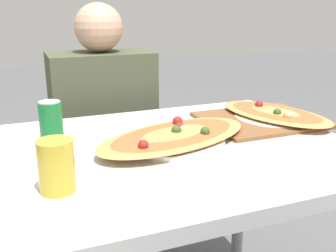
# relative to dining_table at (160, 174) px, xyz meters

# --- Properties ---
(dining_table) EXTENTS (1.11, 0.80, 0.75)m
(dining_table) POSITION_rel_dining_table_xyz_m (0.00, 0.00, 0.00)
(dining_table) COLOR silver
(dining_table) RESTS_ON ground_plane
(chair_far_seated) EXTENTS (0.40, 0.40, 0.83)m
(chair_far_seated) POSITION_rel_dining_table_xyz_m (-0.03, 0.73, -0.20)
(chair_far_seated) COLOR black
(chair_far_seated) RESTS_ON ground_plane
(person_seated) EXTENTS (0.42, 0.27, 1.15)m
(person_seated) POSITION_rel_dining_table_xyz_m (-0.03, 0.62, 0.01)
(person_seated) COLOR #2D2D38
(person_seated) RESTS_ON ground_plane
(pizza_main) EXTENTS (0.56, 0.39, 0.06)m
(pizza_main) POSITION_rel_dining_table_xyz_m (0.05, 0.02, 0.10)
(pizza_main) COLOR white
(pizza_main) RESTS_ON dining_table
(soda_can) EXTENTS (0.07, 0.07, 0.12)m
(soda_can) POSITION_rel_dining_table_xyz_m (-0.28, 0.16, 0.14)
(soda_can) COLOR #197233
(soda_can) RESTS_ON dining_table
(drink_glass) EXTENTS (0.08, 0.08, 0.12)m
(drink_glass) POSITION_rel_dining_table_xyz_m (-0.30, -0.17, 0.14)
(drink_glass) COLOR gold
(drink_glass) RESTS_ON dining_table
(serving_tray) EXTENTS (0.40, 0.33, 0.01)m
(serving_tray) POSITION_rel_dining_table_xyz_m (0.42, 0.11, 0.09)
(serving_tray) COLOR brown
(serving_tray) RESTS_ON dining_table
(pizza_second) EXTENTS (0.34, 0.47, 0.06)m
(pizza_second) POSITION_rel_dining_table_xyz_m (0.47, 0.11, 0.10)
(pizza_second) COLOR white
(pizza_second) RESTS_ON dining_table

